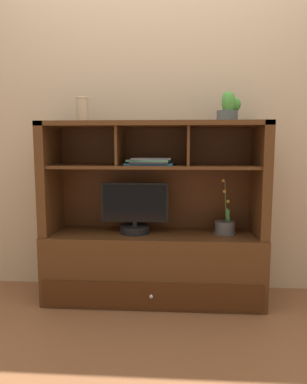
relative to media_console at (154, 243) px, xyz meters
The scene contains 8 objects.
floor_plane 0.39m from the media_console, 90.00° to the right, with size 6.00×6.00×0.02m, color brown.
back_wall 1.04m from the media_console, 90.00° to the left, with size 6.00×0.02×2.80m, color tan.
media_console is the anchor object (origin of this frame).
tv_monitor 0.26m from the media_console, behind, with size 0.45×0.20×0.34m.
potted_orchid 0.49m from the media_console, ahead, with size 0.15×0.15×0.36m.
magazine_stack_left 0.56m from the media_console, 110.74° to the right, with size 0.32×0.23×0.05m.
potted_succulent 1.01m from the media_console, ahead, with size 0.16×0.15×0.19m.
ceramic_vase 1.01m from the media_console, behind, with size 0.08×0.08×0.16m.
Camera 1 is at (0.15, -2.32, 1.04)m, focal length 33.12 mm.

